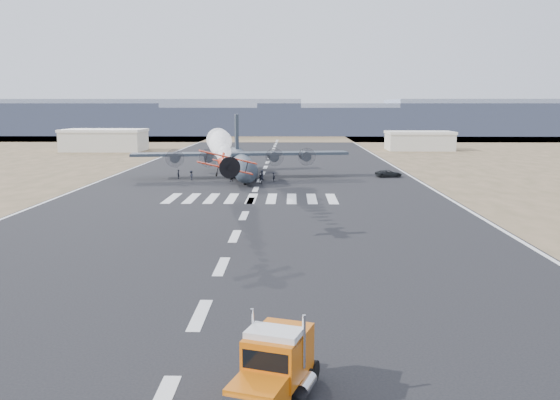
{
  "coord_description": "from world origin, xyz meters",
  "views": [
    {
      "loc": [
        6.06,
        -37.34,
        13.64
      ],
      "look_at": [
        4.81,
        23.46,
        4.0
      ],
      "focal_mm": 38.0,
      "sensor_mm": 36.0,
      "label": 1
    }
  ],
  "objects_px": {
    "crew_a": "(274,177)",
    "crew_c": "(191,175)",
    "crew_b": "(255,177)",
    "crew_g": "(178,174)",
    "hangar_left": "(104,140)",
    "aerobatic_biplane": "(225,164)",
    "crew_h": "(260,179)",
    "crew_f": "(231,176)",
    "crew_e": "(262,175)",
    "support_vehicle": "(389,173)",
    "hangar_right": "(419,141)",
    "transport_aircraft": "(240,161)",
    "semi_truck": "(275,366)",
    "crew_d": "(241,176)"
  },
  "relations": [
    {
      "from": "crew_c",
      "to": "crew_f",
      "type": "xyz_separation_m",
      "value": [
        7.71,
        -1.95,
        0.03
      ]
    },
    {
      "from": "semi_truck",
      "to": "transport_aircraft",
      "type": "height_order",
      "value": "transport_aircraft"
    },
    {
      "from": "semi_truck",
      "to": "crew_f",
      "type": "distance_m",
      "value": 82.59
    },
    {
      "from": "aerobatic_biplane",
      "to": "crew_g",
      "type": "relative_size",
      "value": 3.38
    },
    {
      "from": "transport_aircraft",
      "to": "crew_g",
      "type": "relative_size",
      "value": 23.89
    },
    {
      "from": "aerobatic_biplane",
      "to": "transport_aircraft",
      "type": "relative_size",
      "value": 0.14
    },
    {
      "from": "semi_truck",
      "to": "crew_f",
      "type": "xyz_separation_m",
      "value": [
        -10.4,
        81.93,
        -0.83
      ]
    },
    {
      "from": "crew_a",
      "to": "crew_h",
      "type": "distance_m",
      "value": 4.11
    },
    {
      "from": "crew_f",
      "to": "crew_e",
      "type": "bearing_deg",
      "value": 162.96
    },
    {
      "from": "semi_truck",
      "to": "crew_a",
      "type": "bearing_deg",
      "value": 109.76
    },
    {
      "from": "crew_b",
      "to": "crew_a",
      "type": "bearing_deg",
      "value": 112.6
    },
    {
      "from": "support_vehicle",
      "to": "crew_e",
      "type": "relative_size",
      "value": 2.73
    },
    {
      "from": "semi_truck",
      "to": "crew_f",
      "type": "height_order",
      "value": "semi_truck"
    },
    {
      "from": "hangar_left",
      "to": "crew_a",
      "type": "distance_m",
      "value": 92.37
    },
    {
      "from": "hangar_right",
      "to": "crew_g",
      "type": "xyz_separation_m",
      "value": [
        -61.58,
        -75.98,
        -2.14
      ]
    },
    {
      "from": "crew_d",
      "to": "crew_f",
      "type": "xyz_separation_m",
      "value": [
        -1.75,
        0.32,
        -0.04
      ]
    },
    {
      "from": "semi_truck",
      "to": "crew_e",
      "type": "xyz_separation_m",
      "value": [
        -4.88,
        84.04,
        -0.8
      ]
    },
    {
      "from": "transport_aircraft",
      "to": "crew_h",
      "type": "bearing_deg",
      "value": -75.9
    },
    {
      "from": "crew_a",
      "to": "crew_g",
      "type": "bearing_deg",
      "value": 84.87
    },
    {
      "from": "crew_b",
      "to": "crew_g",
      "type": "xyz_separation_m",
      "value": [
        -14.82,
        3.93,
        0.05
      ]
    },
    {
      "from": "aerobatic_biplane",
      "to": "crew_a",
      "type": "relative_size",
      "value": 3.53
    },
    {
      "from": "hangar_left",
      "to": "crew_b",
      "type": "distance_m",
      "value": 90.8
    },
    {
      "from": "crew_c",
      "to": "hangar_left",
      "type": "bearing_deg",
      "value": 177.07
    },
    {
      "from": "crew_a",
      "to": "aerobatic_biplane",
      "type": "bearing_deg",
      "value": -178.63
    },
    {
      "from": "hangar_left",
      "to": "semi_truck",
      "type": "xyz_separation_m",
      "value": [
        57.28,
        -156.49,
        -1.67
      ]
    },
    {
      "from": "aerobatic_biplane",
      "to": "crew_f",
      "type": "xyz_separation_m",
      "value": [
        -4.41,
        48.12,
        -6.97
      ]
    },
    {
      "from": "hangar_right",
      "to": "crew_e",
      "type": "xyz_separation_m",
      "value": [
        -45.6,
        -77.45,
        -2.07
      ]
    },
    {
      "from": "crew_d",
      "to": "crew_h",
      "type": "height_order",
      "value": "crew_d"
    },
    {
      "from": "hangar_right",
      "to": "crew_f",
      "type": "relative_size",
      "value": 11.32
    },
    {
      "from": "aerobatic_biplane",
      "to": "crew_b",
      "type": "distance_m",
      "value": 48.3
    },
    {
      "from": "hangar_right",
      "to": "crew_a",
      "type": "relative_size",
      "value": 12.34
    },
    {
      "from": "crew_f",
      "to": "crew_g",
      "type": "relative_size",
      "value": 1.04
    },
    {
      "from": "hangar_right",
      "to": "transport_aircraft",
      "type": "bearing_deg",
      "value": -124.82
    },
    {
      "from": "crew_a",
      "to": "crew_c",
      "type": "height_order",
      "value": "crew_c"
    },
    {
      "from": "crew_f",
      "to": "transport_aircraft",
      "type": "bearing_deg",
      "value": -135.74
    },
    {
      "from": "hangar_left",
      "to": "aerobatic_biplane",
      "type": "distance_m",
      "value": 133.05
    },
    {
      "from": "crew_b",
      "to": "crew_g",
      "type": "height_order",
      "value": "crew_g"
    },
    {
      "from": "crew_c",
      "to": "crew_h",
      "type": "bearing_deg",
      "value": 37.44
    },
    {
      "from": "hangar_left",
      "to": "crew_b",
      "type": "xyz_separation_m",
      "value": [
        51.24,
        -74.91,
        -2.59
      ]
    },
    {
      "from": "hangar_right",
      "to": "crew_e",
      "type": "height_order",
      "value": "hangar_right"
    },
    {
      "from": "crew_d",
      "to": "crew_h",
      "type": "relative_size",
      "value": 1.13
    },
    {
      "from": "crew_c",
      "to": "crew_e",
      "type": "height_order",
      "value": "crew_e"
    },
    {
      "from": "transport_aircraft",
      "to": "support_vehicle",
      "type": "xyz_separation_m",
      "value": [
        28.98,
        -0.24,
        -2.38
      ]
    },
    {
      "from": "crew_h",
      "to": "crew_b",
      "type": "bearing_deg",
      "value": -58.59
    },
    {
      "from": "support_vehicle",
      "to": "crew_g",
      "type": "bearing_deg",
      "value": 86.34
    },
    {
      "from": "hangar_right",
      "to": "crew_c",
      "type": "bearing_deg",
      "value": -127.16
    },
    {
      "from": "transport_aircraft",
      "to": "crew_b",
      "type": "relative_size",
      "value": 25.31
    },
    {
      "from": "support_vehicle",
      "to": "crew_f",
      "type": "height_order",
      "value": "crew_f"
    },
    {
      "from": "crew_c",
      "to": "support_vehicle",
      "type": "bearing_deg",
      "value": 66.8
    },
    {
      "from": "semi_truck",
      "to": "crew_c",
      "type": "relative_size",
      "value": 4.6
    }
  ]
}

